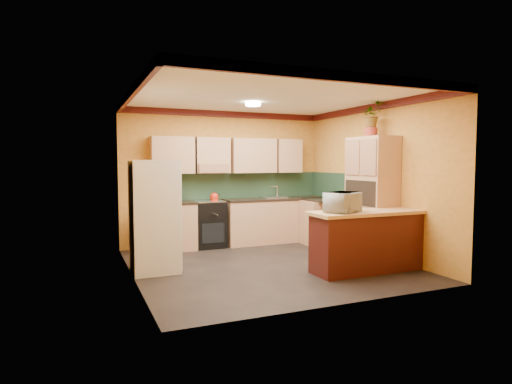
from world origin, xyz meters
TOP-DOWN VIEW (x-y plane):
  - room_shell at (0.02, 0.28)m, footprint 4.24×4.24m
  - base_cabinets_back at (0.18, 1.80)m, footprint 3.65×0.60m
  - countertop_back at (0.18, 1.80)m, footprint 3.65×0.62m
  - stove at (-0.44, 1.80)m, footprint 0.58×0.58m
  - kettle at (-0.34, 1.75)m, footprint 0.21×0.21m
  - sink at (0.96, 1.80)m, footprint 0.48×0.40m
  - base_cabinets_right at (1.80, 1.19)m, footprint 0.60×0.80m
  - countertop_right at (1.80, 1.19)m, footprint 0.62×0.80m
  - fridge at (-1.75, 0.30)m, footprint 0.68×0.66m
  - pantry at (1.85, -0.26)m, footprint 0.48×0.90m
  - fern_pot at (1.85, -0.21)m, footprint 0.22×0.22m
  - fern at (1.85, -0.21)m, footprint 0.44×0.40m
  - breakfast_bar at (1.27, -0.95)m, footprint 1.80×0.55m
  - bar_top at (1.27, -0.95)m, footprint 1.90×0.65m
  - microwave at (0.79, -0.95)m, footprint 0.65×0.57m

SIDE VIEW (x-z plane):
  - base_cabinets_back at x=0.18m, z-range 0.00..0.88m
  - base_cabinets_right at x=1.80m, z-range 0.00..0.88m
  - breakfast_bar at x=1.27m, z-range 0.00..0.88m
  - stove at x=-0.44m, z-range 0.00..0.91m
  - fridge at x=-1.75m, z-range 0.00..1.70m
  - countertop_back at x=0.18m, z-range 0.88..0.92m
  - countertop_right at x=1.80m, z-range 0.88..0.92m
  - bar_top at x=1.27m, z-range 0.88..0.93m
  - sink at x=0.96m, z-range 0.92..0.95m
  - kettle at x=-0.34m, z-range 0.91..1.09m
  - pantry at x=1.85m, z-range 0.00..2.10m
  - microwave at x=0.79m, z-range 0.93..1.23m
  - room_shell at x=0.02m, z-range 0.73..3.45m
  - fern_pot at x=1.85m, z-range 2.10..2.26m
  - fern at x=1.85m, z-range 2.26..2.69m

